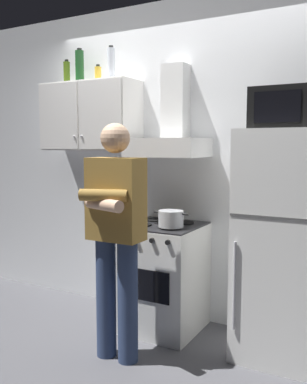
{
  "coord_description": "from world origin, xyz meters",
  "views": [
    {
      "loc": [
        1.5,
        -2.73,
        1.49
      ],
      "look_at": [
        0.0,
        0.0,
        1.15
      ],
      "focal_mm": 39.79,
      "sensor_mm": 36.0,
      "label": 1
    }
  ],
  "objects_px": {
    "person_standing": "(116,232)",
    "bottle_wine_green": "(80,67)",
    "stove_oven": "(163,276)",
    "upper_cabinet": "(90,117)",
    "bottle_spice_jar": "(98,74)",
    "bottle_olive_oil": "(67,73)",
    "refrigerator": "(284,245)",
    "microwave": "(289,109)",
    "range_hood": "(170,132)",
    "cooking_pot": "(171,219)",
    "bottle_vodka_clear": "(111,64)"
  },
  "relations": [
    {
      "from": "person_standing",
      "to": "bottle_wine_green",
      "type": "xyz_separation_m",
      "value": [
        -0.89,
        0.76,
        1.3
      ]
    },
    {
      "from": "stove_oven",
      "to": "person_standing",
      "type": "xyz_separation_m",
      "value": [
        -0.05,
        -0.61,
        0.47
      ]
    },
    {
      "from": "upper_cabinet",
      "to": "person_standing",
      "type": "height_order",
      "value": "upper_cabinet"
    },
    {
      "from": "person_standing",
      "to": "bottle_spice_jar",
      "type": "distance_m",
      "value": 1.59
    },
    {
      "from": "person_standing",
      "to": "bottle_olive_oil",
      "type": "relative_size",
      "value": 7.21
    },
    {
      "from": "refrigerator",
      "to": "bottle_spice_jar",
      "type": "relative_size",
      "value": 10.48
    },
    {
      "from": "upper_cabinet",
      "to": "stove_oven",
      "type": "bearing_deg",
      "value": -8.9
    },
    {
      "from": "person_standing",
      "to": "bottle_olive_oil",
      "type": "bearing_deg",
      "value": 143.65
    },
    {
      "from": "upper_cabinet",
      "to": "refrigerator",
      "type": "distance_m",
      "value": 2.0
    },
    {
      "from": "stove_oven",
      "to": "microwave",
      "type": "height_order",
      "value": "microwave"
    },
    {
      "from": "range_hood",
      "to": "person_standing",
      "type": "height_order",
      "value": "range_hood"
    },
    {
      "from": "person_standing",
      "to": "bottle_spice_jar",
      "type": "xyz_separation_m",
      "value": [
        -0.68,
        0.76,
        1.22
      ]
    },
    {
      "from": "stove_oven",
      "to": "bottle_spice_jar",
      "type": "distance_m",
      "value": 1.84
    },
    {
      "from": "refrigerator",
      "to": "cooking_pot",
      "type": "relative_size",
      "value": 5.47
    },
    {
      "from": "upper_cabinet",
      "to": "bottle_vodka_clear",
      "type": "distance_m",
      "value": 0.49
    },
    {
      "from": "range_hood",
      "to": "person_standing",
      "type": "xyz_separation_m",
      "value": [
        -0.05,
        -0.73,
        -0.7
      ]
    },
    {
      "from": "stove_oven",
      "to": "bottle_vodka_clear",
      "type": "xyz_separation_m",
      "value": [
        -0.58,
        0.14,
        1.76
      ]
    },
    {
      "from": "refrigerator",
      "to": "microwave",
      "type": "relative_size",
      "value": 3.33
    },
    {
      "from": "refrigerator",
      "to": "range_hood",
      "type": "bearing_deg",
      "value": 172.45
    },
    {
      "from": "person_standing",
      "to": "bottle_vodka_clear",
      "type": "bearing_deg",
      "value": 125.38
    },
    {
      "from": "upper_cabinet",
      "to": "bottle_spice_jar",
      "type": "xyz_separation_m",
      "value": [
        0.07,
        0.03,
        0.37
      ]
    },
    {
      "from": "stove_oven",
      "to": "bottle_wine_green",
      "type": "height_order",
      "value": "bottle_wine_green"
    },
    {
      "from": "stove_oven",
      "to": "microwave",
      "type": "relative_size",
      "value": 1.82
    },
    {
      "from": "cooking_pot",
      "to": "bottle_olive_oil",
      "type": "xyz_separation_m",
      "value": [
        -1.21,
        0.27,
        1.22
      ]
    },
    {
      "from": "microwave",
      "to": "cooking_pot",
      "type": "bearing_deg",
      "value": -170.43
    },
    {
      "from": "cooking_pot",
      "to": "person_standing",
      "type": "bearing_deg",
      "value": -110.3
    },
    {
      "from": "range_hood",
      "to": "bottle_spice_jar",
      "type": "bearing_deg",
      "value": 177.77
    },
    {
      "from": "microwave",
      "to": "bottle_wine_green",
      "type": "height_order",
      "value": "bottle_wine_green"
    },
    {
      "from": "refrigerator",
      "to": "bottle_wine_green",
      "type": "distance_m",
      "value": 2.35
    },
    {
      "from": "range_hood",
      "to": "bottle_wine_green",
      "type": "bearing_deg",
      "value": 178.03
    },
    {
      "from": "range_hood",
      "to": "refrigerator",
      "type": "xyz_separation_m",
      "value": [
        0.95,
        -0.13,
        -0.8
      ]
    },
    {
      "from": "bottle_olive_oil",
      "to": "bottle_vodka_clear",
      "type": "bearing_deg",
      "value": -1.79
    },
    {
      "from": "cooking_pot",
      "to": "bottle_spice_jar",
      "type": "bearing_deg",
      "value": 162.33
    },
    {
      "from": "range_hood",
      "to": "bottle_vodka_clear",
      "type": "distance_m",
      "value": 0.83
    },
    {
      "from": "bottle_wine_green",
      "to": "bottle_spice_jar",
      "type": "xyz_separation_m",
      "value": [
        0.21,
        -0.0,
        -0.08
      ]
    },
    {
      "from": "microwave",
      "to": "bottle_olive_oil",
      "type": "xyz_separation_m",
      "value": [
        -2.03,
        0.14,
        0.42
      ]
    },
    {
      "from": "microwave",
      "to": "cooking_pot",
      "type": "distance_m",
      "value": 1.16
    },
    {
      "from": "upper_cabinet",
      "to": "bottle_olive_oil",
      "type": "distance_m",
      "value": 0.5
    },
    {
      "from": "bottle_vodka_clear",
      "to": "bottle_spice_jar",
      "type": "bearing_deg",
      "value": 174.08
    },
    {
      "from": "bottle_vodka_clear",
      "to": "bottle_olive_oil",
      "type": "distance_m",
      "value": 0.51
    },
    {
      "from": "person_standing",
      "to": "microwave",
      "type": "bearing_deg",
      "value": 32.0
    },
    {
      "from": "range_hood",
      "to": "refrigerator",
      "type": "bearing_deg",
      "value": -7.55
    },
    {
      "from": "bottle_spice_jar",
      "to": "bottle_olive_oil",
      "type": "xyz_separation_m",
      "value": [
        -0.35,
        0.0,
        0.04
      ]
    },
    {
      "from": "person_standing",
      "to": "bottle_vodka_clear",
      "type": "xyz_separation_m",
      "value": [
        -0.53,
        0.74,
        1.29
      ]
    },
    {
      "from": "stove_oven",
      "to": "bottle_olive_oil",
      "type": "height_order",
      "value": "bottle_olive_oil"
    },
    {
      "from": "refrigerator",
      "to": "bottle_wine_green",
      "type": "height_order",
      "value": "bottle_wine_green"
    },
    {
      "from": "bottle_olive_oil",
      "to": "stove_oven",
      "type": "bearing_deg",
      "value": -8.14
    },
    {
      "from": "refrigerator",
      "to": "bottle_vodka_clear",
      "type": "bearing_deg",
      "value": 174.82
    },
    {
      "from": "range_hood",
      "to": "refrigerator",
      "type": "distance_m",
      "value": 1.25
    },
    {
      "from": "bottle_olive_oil",
      "to": "range_hood",
      "type": "bearing_deg",
      "value": -1.51
    }
  ]
}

